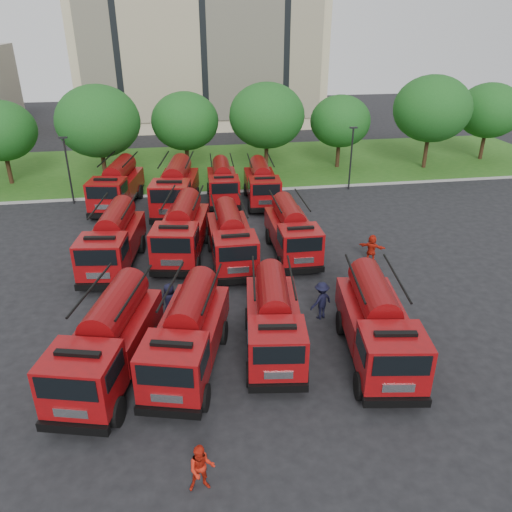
{
  "coord_description": "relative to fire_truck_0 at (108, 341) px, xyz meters",
  "views": [
    {
      "loc": [
        -2.02,
        -20.86,
        13.01
      ],
      "look_at": [
        1.72,
        2.06,
        1.8
      ],
      "focal_mm": 35.0,
      "sensor_mm": 36.0,
      "label": 1
    }
  ],
  "objects": [
    {
      "name": "ground",
      "position": [
        5.12,
        4.17,
        -1.63
      ],
      "size": [
        140.0,
        140.0,
        0.0
      ],
      "primitive_type": "plane",
      "color": "black",
      "rests_on": "ground"
    },
    {
      "name": "lawn",
      "position": [
        5.12,
        30.17,
        -1.57
      ],
      "size": [
        70.0,
        16.0,
        0.12
      ],
      "primitive_type": "cube",
      "color": "#1C4E14",
      "rests_on": "ground"
    },
    {
      "name": "curb",
      "position": [
        5.12,
        22.07,
        -1.56
      ],
      "size": [
        70.0,
        0.3,
        0.14
      ],
      "primitive_type": "cube",
      "color": "gray",
      "rests_on": "ground"
    },
    {
      "name": "apartment_building",
      "position": [
        7.12,
        52.11,
        10.87
      ],
      "size": [
        30.0,
        14.18,
        25.0
      ],
      "color": "beige",
      "rests_on": "ground"
    },
    {
      "name": "tree_1",
      "position": [
        -10.88,
        27.17,
        2.92
      ],
      "size": [
        5.71,
        5.71,
        6.98
      ],
      "color": "#382314",
      "rests_on": "ground"
    },
    {
      "name": "tree_2",
      "position": [
        -2.88,
        25.67,
        3.73
      ],
      "size": [
        6.72,
        6.72,
        8.22
      ],
      "color": "#382314",
      "rests_on": "ground"
    },
    {
      "name": "tree_3",
      "position": [
        4.12,
        28.17,
        3.06
      ],
      "size": [
        5.88,
        5.88,
        7.19
      ],
      "color": "#382314",
      "rests_on": "ground"
    },
    {
      "name": "tree_4",
      "position": [
        11.12,
        26.67,
        3.59
      ],
      "size": [
        6.55,
        6.55,
        8.01
      ],
      "color": "#382314",
      "rests_on": "ground"
    },
    {
      "name": "tree_5",
      "position": [
        18.12,
        27.67,
        2.72
      ],
      "size": [
        5.46,
        5.46,
        6.68
      ],
      "color": "#382314",
      "rests_on": "ground"
    },
    {
      "name": "tree_6",
      "position": [
        26.12,
        26.17,
        3.86
      ],
      "size": [
        6.89,
        6.89,
        8.42
      ],
      "color": "#382314",
      "rests_on": "ground"
    },
    {
      "name": "tree_7",
      "position": [
        33.12,
        28.17,
        3.19
      ],
      "size": [
        6.05,
        6.05,
        7.39
      ],
      "color": "#382314",
      "rests_on": "ground"
    },
    {
      "name": "lamp_post_0",
      "position": [
        -4.88,
        21.37,
        1.27
      ],
      "size": [
        0.6,
        0.25,
        5.11
      ],
      "color": "black",
      "rests_on": "ground"
    },
    {
      "name": "lamp_post_1",
      "position": [
        17.12,
        21.37,
        1.27
      ],
      "size": [
        0.6,
        0.25,
        5.11
      ],
      "color": "black",
      "rests_on": "ground"
    },
    {
      "name": "fire_truck_0",
      "position": [
        0.0,
        0.0,
        0.0
      ],
      "size": [
        4.2,
        7.48,
        3.23
      ],
      "rotation": [
        0.0,
        0.0,
        -0.26
      ],
      "color": "black",
      "rests_on": "ground"
    },
    {
      "name": "fire_truck_1",
      "position": [
        3.09,
        0.11,
        -0.08
      ],
      "size": [
        4.01,
        7.12,
        3.08
      ],
      "rotation": [
        0.0,
        0.0,
        -0.27
      ],
      "color": "black",
      "rests_on": "ground"
    },
    {
      "name": "fire_truck_2",
      "position": [
        6.69,
        0.69,
        -0.15
      ],
      "size": [
        3.05,
        6.67,
        2.93
      ],
      "rotation": [
        0.0,
        0.0,
        -0.13
      ],
      "color": "black",
      "rests_on": "ground"
    },
    {
      "name": "fire_truck_3",
      "position": [
        10.79,
        -0.55,
        -0.04
      ],
      "size": [
        3.39,
        7.21,
        3.16
      ],
      "rotation": [
        0.0,
        0.0,
        -0.15
      ],
      "color": "black",
      "rests_on": "ground"
    },
    {
      "name": "fire_truck_4",
      "position": [
        -0.71,
        9.91,
        -0.0
      ],
      "size": [
        3.37,
        7.36,
        3.23
      ],
      "rotation": [
        0.0,
        0.0,
        -0.13
      ],
      "color": "black",
      "rests_on": "ground"
    },
    {
      "name": "fire_truck_5",
      "position": [
        3.16,
        10.74,
        0.0
      ],
      "size": [
        3.73,
        7.43,
        3.23
      ],
      "rotation": [
        0.0,
        0.0,
        -0.19
      ],
      "color": "black",
      "rests_on": "ground"
    },
    {
      "name": "fire_truck_6",
      "position": [
        5.9,
        9.33,
        -0.09
      ],
      "size": [
        2.49,
        6.71,
        3.05
      ],
      "rotation": [
        0.0,
        0.0,
        -0.0
      ],
      "color": "black",
      "rests_on": "ground"
    },
    {
      "name": "fire_truck_7",
      "position": [
        9.58,
        9.87,
        -0.12
      ],
      "size": [
        2.51,
        6.63,
        3.0
      ],
      "rotation": [
        0.0,
        0.0,
        -0.02
      ],
      "color": "black",
      "rests_on": "ground"
    },
    {
      "name": "fire_truck_8",
      "position": [
        -1.36,
        20.15,
        0.02
      ],
      "size": [
        3.73,
        7.5,
        3.27
      ],
      "rotation": [
        0.0,
        0.0,
        -0.18
      ],
      "color": "black",
      "rests_on": "ground"
    },
    {
      "name": "fire_truck_9",
      "position": [
        2.95,
        18.54,
        0.11
      ],
      "size": [
        3.77,
        7.89,
        3.45
      ],
      "rotation": [
        0.0,
        0.0,
        -0.16
      ],
      "color": "black",
      "rests_on": "ground"
    },
    {
      "name": "fire_truck_10",
      "position": [
        6.52,
        20.17,
        -0.16
      ],
      "size": [
        2.59,
        6.49,
        2.91
      ],
      "rotation": [
        0.0,
        0.0,
        -0.05
      ],
      "color": "black",
      "rests_on": "ground"
    },
    {
      "name": "fire_truck_11",
      "position": [
        9.41,
        19.34,
        -0.13
      ],
      "size": [
        2.74,
        6.67,
        2.98
      ],
      "rotation": [
        0.0,
        0.0,
        -0.06
      ],
      "color": "black",
      "rests_on": "ground"
    },
    {
      "name": "firefighter_0",
      "position": [
        6.06,
        -1.53,
        -1.63
      ],
      "size": [
        0.8,
        0.73,
        1.79
      ],
      "primitive_type": "imported",
      "rotation": [
        0.0,
        0.0,
        0.51
      ],
      "color": "#B51D0D",
      "rests_on": "ground"
    },
    {
      "name": "firefighter_1",
      "position": [
        3.21,
        -5.94,
        -1.63
      ],
      "size": [
        0.82,
        0.45,
        1.68
      ],
      "primitive_type": "imported",
      "rotation": [
        0.0,
        0.0,
        0.01
      ],
      "color": "#B51D0D",
      "rests_on": "ground"
    },
    {
      "name": "firefighter_2",
      "position": [
        10.28,
        1.76,
        -1.63
      ],
      "size": [
        0.7,
        0.99,
        1.53
      ],
      "primitive_type": "imported",
      "rotation": [
        0.0,
        0.0,
        1.34
      ],
      "color": "#B51D0D",
      "rests_on": "ground"
    },
    {
      "name": "firefighter_3",
      "position": [
        9.39,
        2.74,
        -1.63
      ],
      "size": [
        1.37,
        1.12,
        1.89
      ],
      "primitive_type": "imported",
      "rotation": [
        0.0,
        0.0,
        3.61
      ],
      "color": "black",
      "rests_on": "ground"
    },
    {
      "name": "firefighter_4",
      "position": [
        2.35,
        3.81,
        -1.63
      ],
      "size": [
        1.07,
        0.92,
        1.85
      ],
      "primitive_type": "imported",
      "rotation": [
        0.0,
        0.0,
        2.71
      ],
      "color": "black",
      "rests_on": "ground"
    },
    {
      "name": "firefighter_5",
      "position": [
        13.96,
        8.14,
        -1.63
      ],
      "size": [
        1.66,
        1.39,
        1.66
      ],
      "primitive_type": "imported",
      "rotation": [
        0.0,
        0.0,
        2.58
      ],
      "color": "#B51D0D",
      "rests_on": "ground"
    }
  ]
}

